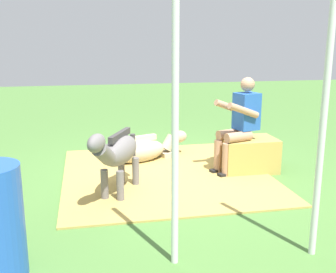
{
  "coord_description": "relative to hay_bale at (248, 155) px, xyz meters",
  "views": [
    {
      "loc": [
        1.21,
        5.44,
        1.9
      ],
      "look_at": [
        0.09,
        -0.08,
        0.55
      ],
      "focal_mm": 44.09,
      "sensor_mm": 36.0,
      "label": 1
    }
  ],
  "objects": [
    {
      "name": "soda_bottle",
      "position": [
        -0.62,
        -0.22,
        -0.11
      ],
      "size": [
        0.07,
        0.07,
        0.27
      ],
      "color": "brown",
      "rests_on": "ground"
    },
    {
      "name": "pony_standing",
      "position": [
        1.93,
        0.6,
        0.31
      ],
      "size": [
        0.77,
        1.25,
        0.91
      ],
      "color": "slate",
      "rests_on": "ground"
    },
    {
      "name": "tent_pole_mid",
      "position": [
        1.59,
        2.27,
        0.99
      ],
      "size": [
        0.06,
        0.06,
        2.47
      ],
      "primitive_type": "cylinder",
      "color": "silver",
      "rests_on": "ground"
    },
    {
      "name": "tent_pole_left",
      "position": [
        0.34,
        2.37,
        0.99
      ],
      "size": [
        0.06,
        0.06,
        2.47
      ],
      "primitive_type": "cylinder",
      "color": "silver",
      "rests_on": "ground"
    },
    {
      "name": "ground_plane",
      "position": [
        1.08,
        -0.01,
        -0.24
      ],
      "size": [
        24.0,
        24.0,
        0.0
      ],
      "primitive_type": "plane",
      "color": "#4C7A38"
    },
    {
      "name": "hay_patch",
      "position": [
        1.21,
        -0.05,
        -0.23
      ],
      "size": [
        2.84,
        2.98,
        0.02
      ],
      "primitive_type": "cube",
      "color": "tan",
      "rests_on": "ground"
    },
    {
      "name": "person_seated",
      "position": [
        0.16,
        0.03,
        0.51
      ],
      "size": [
        0.71,
        0.53,
        1.37
      ],
      "color": "tan",
      "rests_on": "ground"
    },
    {
      "name": "hay_bale",
      "position": [
        0.0,
        0.0,
        0.0
      ],
      "size": [
        0.79,
        0.55,
        0.49
      ],
      "primitive_type": "cube",
      "color": "tan",
      "rests_on": "ground"
    },
    {
      "name": "pony_lying",
      "position": [
        1.41,
        -0.77,
        -0.05
      ],
      "size": [
        1.35,
        0.71,
        0.42
      ],
      "color": "tan",
      "rests_on": "ground"
    }
  ]
}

